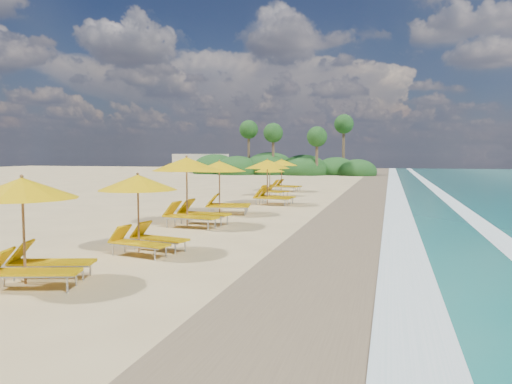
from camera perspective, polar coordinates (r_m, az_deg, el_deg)
ground at (r=19.09m, az=0.00°, el=-3.59°), size 160.00×160.00×0.00m
wet_sand at (r=18.42m, az=12.09°, el=-3.97°), size 4.00×160.00×0.01m
surf_foam at (r=18.45m, az=20.51°, el=-4.07°), size 4.00×160.00×0.01m
station_1 at (r=10.87m, az=-25.15°, el=-3.35°), size 2.86×2.78×2.28m
station_2 at (r=13.33m, az=-13.31°, el=-1.87°), size 2.66×2.55×2.20m
station_3 at (r=18.08m, az=-7.68°, el=0.66°), size 3.07×2.89×2.66m
station_4 at (r=21.70m, az=-3.88°, el=1.03°), size 3.01×2.89×2.46m
station_5 at (r=25.76m, az=1.76°, el=1.60°), size 2.83×2.65×2.49m
station_6 at (r=30.94m, az=1.88°, el=1.59°), size 2.64×2.63×2.02m
station_7 at (r=35.11m, az=3.35°, el=2.29°), size 2.86×2.72×2.42m
treeline at (r=65.48m, az=2.42°, el=2.98°), size 25.80×8.80×9.74m
beach_building at (r=71.55m, az=-6.57°, el=3.40°), size 7.00×5.00×2.80m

